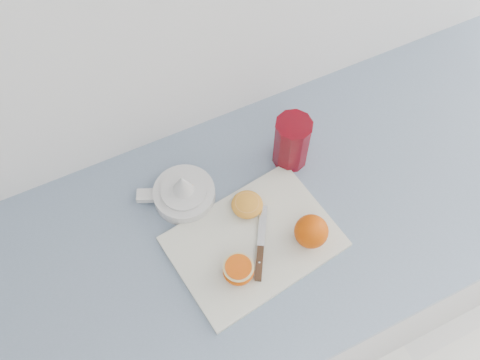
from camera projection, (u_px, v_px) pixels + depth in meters
The scene contains 8 objects.
counter at pixel (270, 279), 1.58m from camera, with size 2.33×0.64×0.89m.
cutting_board at pixel (254, 242), 1.15m from camera, with size 0.34×0.25×0.01m, color silver.
whole_orange at pixel (311, 231), 1.12m from camera, with size 0.07×0.07×0.07m.
half_orange at pixel (238, 270), 1.09m from camera, with size 0.07×0.07×0.04m.
squeezed_shell at pixel (247, 204), 1.17m from camera, with size 0.07×0.07×0.03m.
paring_knife at pixel (260, 257), 1.12m from camera, with size 0.10×0.16×0.01m.
citrus_juicer at pixel (183, 193), 1.19m from camera, with size 0.17×0.14×0.09m.
red_tumbler at pixel (291, 143), 1.21m from camera, with size 0.08×0.08×0.14m.
Camera 1 is at (-0.28, 1.26, 1.96)m, focal length 40.00 mm.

